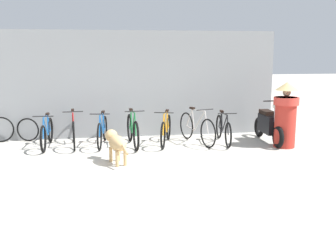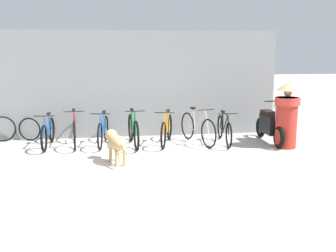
# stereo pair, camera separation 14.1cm
# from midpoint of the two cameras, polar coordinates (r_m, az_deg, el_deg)

# --- Properties ---
(ground_plane) EXTENTS (60.00, 60.00, 0.00)m
(ground_plane) POSITION_cam_midpoint_polar(r_m,az_deg,el_deg) (7.45, -2.86, -6.89)
(ground_plane) COLOR #B7B2A5
(shop_wall_back) EXTENTS (7.80, 0.20, 2.80)m
(shop_wall_back) POSITION_cam_midpoint_polar(r_m,az_deg,el_deg) (10.53, -4.71, 6.07)
(shop_wall_back) COLOR gray
(shop_wall_back) RESTS_ON ground
(bicycle_0) EXTENTS (0.46, 1.68, 0.82)m
(bicycle_0) POSITION_cam_midpoint_polar(r_m,az_deg,el_deg) (9.82, -16.63, -0.98)
(bicycle_0) COLOR black
(bicycle_0) RESTS_ON ground
(bicycle_1) EXTENTS (0.46, 1.71, 0.90)m
(bicycle_1) POSITION_cam_midpoint_polar(r_m,az_deg,el_deg) (9.75, -13.01, -0.64)
(bicycle_1) COLOR black
(bicycle_1) RESTS_ON ground
(bicycle_2) EXTENTS (0.46, 1.67, 0.84)m
(bicycle_2) POSITION_cam_midpoint_polar(r_m,az_deg,el_deg) (9.68, -8.98, -0.73)
(bicycle_2) COLOR black
(bicycle_2) RESTS_ON ground
(bicycle_3) EXTENTS (0.46, 1.71, 0.91)m
(bicycle_3) POSITION_cam_midpoint_polar(r_m,az_deg,el_deg) (9.51, -4.63, -0.70)
(bicycle_3) COLOR black
(bicycle_3) RESTS_ON ground
(bicycle_4) EXTENTS (0.59, 1.66, 0.85)m
(bicycle_4) POSITION_cam_midpoint_polar(r_m,az_deg,el_deg) (9.66, 0.21, -0.60)
(bicycle_4) COLOR black
(bicycle_4) RESTS_ON ground
(bicycle_5) EXTENTS (0.59, 1.73, 0.91)m
(bicycle_5) POSITION_cam_midpoint_polar(r_m,az_deg,el_deg) (9.79, 4.72, -0.32)
(bicycle_5) COLOR black
(bicycle_5) RESTS_ON ground
(bicycle_6) EXTENTS (0.46, 1.70, 0.81)m
(bicycle_6) POSITION_cam_midpoint_polar(r_m,az_deg,el_deg) (9.90, 8.57, -0.53)
(bicycle_6) COLOR black
(bicycle_6) RESTS_ON ground
(motorcycle) EXTENTS (0.58, 1.79, 1.10)m
(motorcycle) POSITION_cam_midpoint_polar(r_m,az_deg,el_deg) (10.16, 14.91, 0.04)
(motorcycle) COLOR black
(motorcycle) RESTS_ON ground
(stray_dog) EXTENTS (0.52, 1.12, 0.64)m
(stray_dog) POSITION_cam_midpoint_polar(r_m,az_deg,el_deg) (8.11, -7.10, -2.35)
(stray_dog) COLOR tan
(stray_dog) RESTS_ON ground
(person_in_robes) EXTENTS (0.70, 0.70, 1.56)m
(person_in_robes) POSITION_cam_midpoint_polar(r_m,az_deg,el_deg) (9.68, 17.25, 1.64)
(person_in_robes) COLOR #B72D23
(person_in_robes) RESTS_ON ground
(spare_tire_left) EXTENTS (0.59, 0.21, 0.60)m
(spare_tire_left) POSITION_cam_midpoint_polar(r_m,az_deg,el_deg) (10.61, -19.10, -0.45)
(spare_tire_left) COLOR black
(spare_tire_left) RESTS_ON ground
(spare_tire_right) EXTENTS (0.65, 0.11, 0.65)m
(spare_tire_right) POSITION_cam_midpoint_polar(r_m,az_deg,el_deg) (10.75, -22.55, -0.40)
(spare_tire_right) COLOR black
(spare_tire_right) RESTS_ON ground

